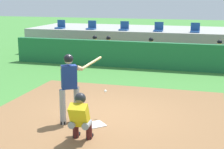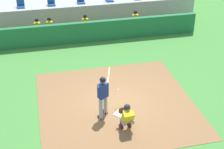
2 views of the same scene
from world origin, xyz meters
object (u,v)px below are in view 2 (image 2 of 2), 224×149
at_px(dugout_player_3, 136,21).
at_px(dugout_player_0, 38,29).
at_px(dugout_player_1, 50,28).
at_px(dugout_player_2, 86,25).
at_px(batter_at_plate, 103,94).
at_px(stadium_seat_2, 51,3).
at_px(home_plate, 120,114).
at_px(catcher_crouched, 127,116).
at_px(stadium_seat_1, 21,5).
at_px(stadium_seat_3, 81,1).

bearing_deg(dugout_player_3, dugout_player_0, 180.00).
xyz_separation_m(dugout_player_1, dugout_player_2, (2.11, 0.00, 0.00)).
height_order(batter_at_plate, dugout_player_0, batter_at_plate).
height_order(batter_at_plate, dugout_player_1, batter_at_plate).
bearing_deg(batter_at_plate, dugout_player_1, 100.31).
bearing_deg(dugout_player_2, stadium_seat_2, 131.56).
distance_m(home_plate, catcher_crouched, 1.12).
height_order(dugout_player_3, stadium_seat_1, stadium_seat_1).
relative_size(catcher_crouched, dugout_player_1, 1.54).
height_order(catcher_crouched, dugout_player_2, dugout_player_2).
bearing_deg(catcher_crouched, stadium_seat_2, 99.36).
distance_m(catcher_crouched, stadium_seat_2, 11.32).
distance_m(dugout_player_0, dugout_player_1, 0.71).
relative_size(catcher_crouched, dugout_player_0, 1.54).
relative_size(dugout_player_2, stadium_seat_3, 2.71).
height_order(stadium_seat_1, stadium_seat_2, same).
relative_size(home_plate, stadium_seat_2, 0.92).
bearing_deg(catcher_crouched, batter_at_plate, 123.62).
distance_m(home_plate, dugout_player_0, 8.66).
distance_m(batter_at_plate, dugout_player_0, 8.40).
height_order(home_plate, catcher_crouched, catcher_crouched).
distance_m(batter_at_plate, dugout_player_1, 8.24).
distance_m(home_plate, stadium_seat_3, 10.29).
relative_size(home_plate, dugout_player_2, 0.34).
xyz_separation_m(catcher_crouched, stadium_seat_2, (-1.84, 11.14, 0.93)).
xyz_separation_m(dugout_player_1, dugout_player_3, (5.21, 0.00, 0.00)).
relative_size(dugout_player_1, stadium_seat_2, 2.71).
bearing_deg(batter_at_plate, home_plate, -3.63).
bearing_deg(dugout_player_3, stadium_seat_2, 157.48).
xyz_separation_m(dugout_player_3, stadium_seat_2, (-4.91, 2.03, 0.86)).
distance_m(dugout_player_2, stadium_seat_3, 2.21).
relative_size(dugout_player_0, stadium_seat_1, 2.71).
distance_m(stadium_seat_2, stadium_seat_3, 1.86).
relative_size(batter_at_plate, catcher_crouched, 0.90).
xyz_separation_m(dugout_player_3, stadium_seat_3, (-3.05, 2.03, 0.86)).
relative_size(stadium_seat_1, stadium_seat_3, 1.00).
distance_m(dugout_player_1, dugout_player_2, 2.11).
relative_size(dugout_player_0, stadium_seat_3, 2.71).
relative_size(dugout_player_2, stadium_seat_2, 2.71).
relative_size(batter_at_plate, dugout_player_0, 1.39).
bearing_deg(dugout_player_2, dugout_player_0, 180.00).
bearing_deg(catcher_crouched, dugout_player_0, 107.37).
bearing_deg(dugout_player_1, batter_at_plate, -79.69).
xyz_separation_m(batter_at_plate, dugout_player_3, (3.74, 8.10, -0.36)).
relative_size(home_plate, stadium_seat_3, 0.92).
relative_size(batter_at_plate, dugout_player_3, 1.39).
bearing_deg(dugout_player_0, stadium_seat_2, 63.60).
relative_size(stadium_seat_1, stadium_seat_2, 1.00).
bearing_deg(dugout_player_0, batter_at_plate, -74.93).
height_order(catcher_crouched, dugout_player_1, dugout_player_1).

